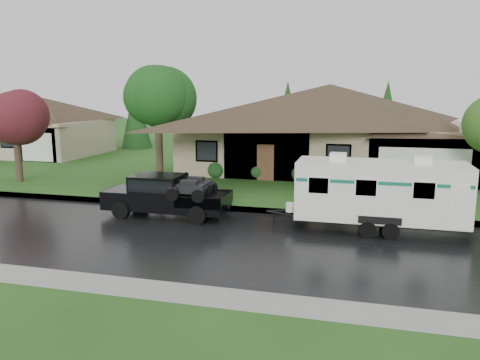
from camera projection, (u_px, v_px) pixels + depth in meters
The scene contains 11 objects.
ground at pixel (251, 226), 18.54m from camera, with size 140.00×140.00×0.00m, color #235119.
road at pixel (238, 241), 16.64m from camera, with size 140.00×8.00×0.01m, color black.
curb at pixel (263, 210), 20.67m from camera, with size 140.00×0.50×0.15m, color gray.
lawn at pixel (300, 167), 32.80m from camera, with size 140.00×26.00×0.15m, color #235119.
house_main at pixel (334, 118), 30.48m from camera, with size 19.44×10.80×6.90m.
house_far at pixel (37, 120), 38.43m from camera, with size 10.80×8.64×5.80m.
tree_left_green at pixel (158, 98), 28.05m from camera, with size 4.14×4.14×6.86m.
tree_red at pixel (15, 117), 26.39m from camera, with size 3.22×3.22×5.33m.
shrub_row at pixel (322, 173), 26.78m from camera, with size 13.60×1.00×1.00m.
pickup_truck at pixel (164, 194), 19.90m from camera, with size 5.32×2.02×1.77m.
travel_trailer at pixel (380, 191), 17.63m from camera, with size 6.56×2.30×2.94m.
Camera 1 is at (4.05, -17.43, 5.21)m, focal length 35.00 mm.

